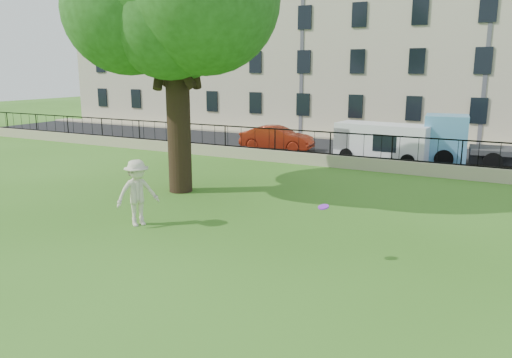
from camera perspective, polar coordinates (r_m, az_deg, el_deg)
The scene contains 11 objects.
ground at distance 14.47m, azimuth -7.77°, elevation -6.68°, with size 120.00×120.00×0.00m, color #326618.
retaining_wall at distance 24.83m, azimuth 8.42°, elevation 2.10°, with size 50.00×0.40×0.60m, color tan.
iron_railing at distance 24.69m, azimuth 8.49°, elevation 4.04°, with size 50.00×0.05×1.13m.
street at distance 29.30m, azimuth 11.47°, elevation 2.98°, with size 60.00×9.00×0.01m, color black.
sidewalk at distance 34.26m, azimuth 13.95°, elevation 4.30°, with size 60.00×1.40×0.12m, color tan.
building_row at distance 39.53m, azimuth 16.55°, elevation 15.18°, with size 56.40×10.40×13.80m.
man at distance 15.61m, azimuth -13.40°, elevation -1.56°, with size 1.33×0.76×2.05m, color beige.
frisbee at distance 12.35m, azimuth 7.72°, elevation -3.18°, with size 0.27×0.27×0.03m, color purple.
red_sedan at distance 29.56m, azimuth 2.39°, elevation 4.68°, with size 1.50×4.29×1.41m, color #A92B14.
white_van at distance 26.45m, azimuth 14.31°, elevation 3.99°, with size 4.71×1.84×1.98m, color silver.
blue_truck at distance 26.73m, azimuth 25.04°, elevation 3.84°, with size 5.93×2.10×2.49m, color #5699CA.
Camera 1 is at (8.01, -11.08, 4.73)m, focal length 35.00 mm.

